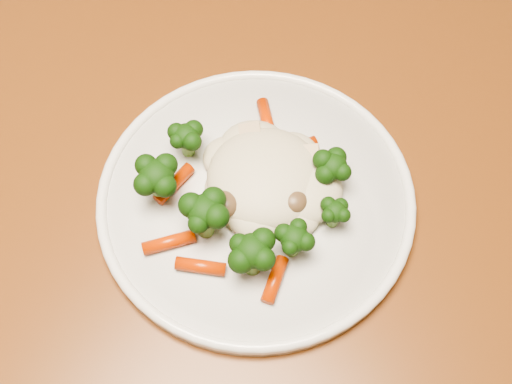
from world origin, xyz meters
TOP-DOWN VIEW (x-y plane):
  - dining_table at (-0.32, 0.22)m, footprint 1.46×1.17m
  - plate at (-0.28, 0.26)m, footprint 0.29×0.29m
  - meal at (-0.28, 0.26)m, footprint 0.19×0.20m

SIDE VIEW (x-z plane):
  - dining_table at x=-0.32m, z-range 0.28..1.03m
  - plate at x=-0.28m, z-range 0.75..0.76m
  - meal at x=-0.28m, z-range 0.76..0.81m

